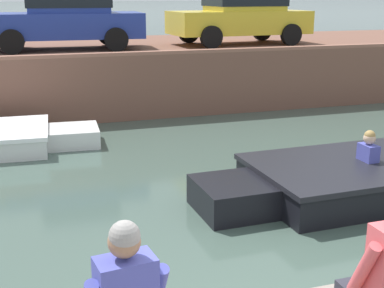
# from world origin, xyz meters

# --- Properties ---
(ground_plane) EXTENTS (400.00, 400.00, 0.00)m
(ground_plane) POSITION_xyz_m (0.00, 4.65, 0.00)
(ground_plane) COLOR #42564C
(far_quay_wall) EXTENTS (60.00, 6.00, 1.58)m
(far_quay_wall) POSITION_xyz_m (0.00, 12.30, 0.79)
(far_quay_wall) COLOR brown
(far_quay_wall) RESTS_ON ground
(far_wall_coping) EXTENTS (60.00, 0.24, 0.08)m
(far_wall_coping) POSITION_xyz_m (0.00, 9.42, 1.62)
(far_wall_coping) COLOR #925F4C
(far_wall_coping) RESTS_ON far_quay_wall
(car_left_inner_blue) EXTENTS (4.14, 2.09, 1.54)m
(car_left_inner_blue) POSITION_xyz_m (-0.87, 11.28, 2.43)
(car_left_inner_blue) COLOR #233893
(car_left_inner_blue) RESTS_ON far_quay_wall
(car_centre_yellow) EXTENTS (4.02, 2.08, 1.54)m
(car_centre_yellow) POSITION_xyz_m (4.07, 11.29, 2.43)
(car_centre_yellow) COLOR yellow
(car_centre_yellow) RESTS_ON far_quay_wall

